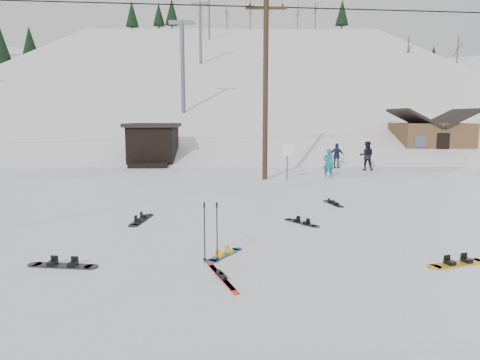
{
  "coord_description": "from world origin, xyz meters",
  "views": [
    {
      "loc": [
        0.48,
        -7.71,
        3.2
      ],
      "look_at": [
        0.62,
        4.35,
        1.4
      ],
      "focal_mm": 32.0,
      "sensor_mm": 36.0,
      "label": 1
    }
  ],
  "objects_px": {
    "cabin": "(430,140)",
    "hero_skis": "(222,276)",
    "utility_pole": "(266,86)",
    "hero_snowboard": "(225,254)"
  },
  "relations": [
    {
      "from": "cabin",
      "to": "hero_skis",
      "type": "bearing_deg",
      "value": -122.16
    },
    {
      "from": "cabin",
      "to": "hero_skis",
      "type": "relative_size",
      "value": 3.14
    },
    {
      "from": "utility_pole",
      "to": "cabin",
      "type": "height_order",
      "value": "utility_pole"
    },
    {
      "from": "hero_skis",
      "to": "cabin",
      "type": "bearing_deg",
      "value": 37.61
    },
    {
      "from": "cabin",
      "to": "hero_snowboard",
      "type": "xyz_separation_m",
      "value": [
        -14.77,
        -22.14,
        -1.46
      ]
    },
    {
      "from": "hero_snowboard",
      "to": "cabin",
      "type": "bearing_deg",
      "value": 0.09
    },
    {
      "from": "cabin",
      "to": "hero_snowboard",
      "type": "bearing_deg",
      "value": -123.7
    },
    {
      "from": "utility_pole",
      "to": "hero_skis",
      "type": "relative_size",
      "value": 5.25
    },
    {
      "from": "utility_pole",
      "to": "cabin",
      "type": "distance_m",
      "value": 16.71
    },
    {
      "from": "utility_pole",
      "to": "hero_skis",
      "type": "distance_m",
      "value": 14.42
    }
  ]
}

